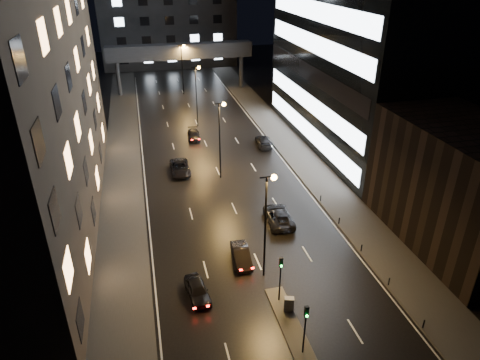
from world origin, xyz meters
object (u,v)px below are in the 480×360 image
Objects in this scene: car_away_b at (241,255)px; utility_cabinet at (289,304)px; car_away_a at (197,290)px; car_away_c at (180,168)px; car_toward_a at (279,216)px; car_toward_b at (264,141)px; car_away_d at (194,135)px.

car_away_b is 3.37× the size of utility_cabinet.
car_away_a is 0.75× the size of car_away_c.
car_away_a is 24.03m from car_away_c.
car_toward_a is 1.09× the size of car_toward_b.
car_away_b is 31.85m from car_away_d.
car_away_d is (3.47, 11.59, -0.08)m from car_away_c.
utility_cabinet is at bearing -82.80° from car_away_d.
car_toward_a is (10.26, 9.38, 0.10)m from car_away_a.
car_away_c is at bearing 79.25° from car_away_a.
car_toward_a is (9.00, -14.62, 0.04)m from car_away_c.
car_away_b is 0.83× the size of car_toward_b.
car_toward_a reaches higher than utility_cabinet.
car_toward_b is at bearing 25.44° from car_away_c.
car_away_a is 0.72× the size of car_toward_a.
car_toward_b is at bearing -98.62° from car_toward_a.
car_away_c is 14.88m from car_toward_b.
car_away_d is at bearing -20.96° from car_toward_b.
car_toward_a reaches higher than car_toward_b.
car_away_a is at bearing -138.83° from car_away_b.
utility_cabinet is at bearing -77.96° from car_away_c.
car_toward_b reaches higher than car_away_b.
car_away_d is 39.12m from utility_cabinet.
car_away_c reaches higher than utility_cabinet.
car_toward_b is at bearing -23.88° from car_away_d.
car_toward_a is 21.39m from car_toward_b.
car_toward_b is (13.48, 6.30, 0.00)m from car_away_c.
car_away_b is at bearing -86.02° from car_away_d.
utility_cabinet is at bearing -70.12° from car_away_b.
car_away_d is 26.79m from car_toward_a.
car_away_c is 0.95× the size of car_toward_a.
car_away_b is at bearing -79.91° from car_away_c.
car_away_b is 0.79× the size of car_away_c.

